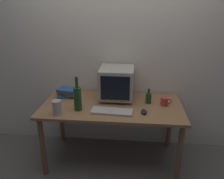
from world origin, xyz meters
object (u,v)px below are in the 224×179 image
bottle_tall (78,98)px  mug (164,101)px  book_stack (67,93)px  bottle_short (148,98)px  metal_canister (57,108)px  computer_mouse (144,112)px  keyboard (112,112)px  crt_monitor (117,83)px

bottle_tall → mug: bearing=12.5°
book_stack → mug: (1.13, -0.14, -0.01)m
bottle_short → bottle_tall: bearing=-161.9°
mug → bottle_short: bearing=167.3°
metal_canister → computer_mouse: bearing=6.8°
keyboard → metal_canister: bearing=-167.2°
bottle_short → mug: bearing=-12.7°
bottle_tall → book_stack: bearing=121.8°
crt_monitor → computer_mouse: 0.50m
crt_monitor → bottle_tall: size_ratio=1.07×
crt_monitor → metal_canister: size_ratio=2.62×
mug → book_stack: bearing=173.1°
computer_mouse → mug: mug is taller
bottle_tall → bottle_short: bottle_tall is taller
mug → crt_monitor: bearing=166.0°
computer_mouse → book_stack: 0.96m
crt_monitor → computer_mouse: size_ratio=3.93×
crt_monitor → bottle_short: bearing=-14.7°
book_stack → metal_canister: bearing=-86.7°
metal_canister → mug: bearing=16.3°
computer_mouse → metal_canister: size_ratio=0.67×
book_stack → mug: size_ratio=2.20×
crt_monitor → bottle_tall: (-0.38, -0.34, -0.05)m
keyboard → computer_mouse: computer_mouse is taller
bottle_tall → book_stack: bottle_tall is taller
book_stack → crt_monitor: bearing=-0.1°
computer_mouse → bottle_short: 0.27m
bottle_short → keyboard: bearing=-144.7°
computer_mouse → mug: size_ratio=0.83×
computer_mouse → crt_monitor: bearing=127.3°
crt_monitor → bottle_tall: bearing=-138.3°
crt_monitor → keyboard: (-0.02, -0.37, -0.18)m
keyboard → metal_canister: metal_canister is taller
book_stack → metal_canister: (0.03, -0.46, 0.02)m
bottle_short → mug: size_ratio=1.45×
mug → bottle_tall: bearing=-167.5°
computer_mouse → bottle_tall: bearing=175.1°
mug → metal_canister: (-1.10, -0.32, 0.03)m
bottle_short → crt_monitor: bearing=165.3°
crt_monitor → mug: (0.54, -0.13, -0.15)m
bottle_tall → crt_monitor: bearing=41.7°
computer_mouse → mug: bearing=39.7°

